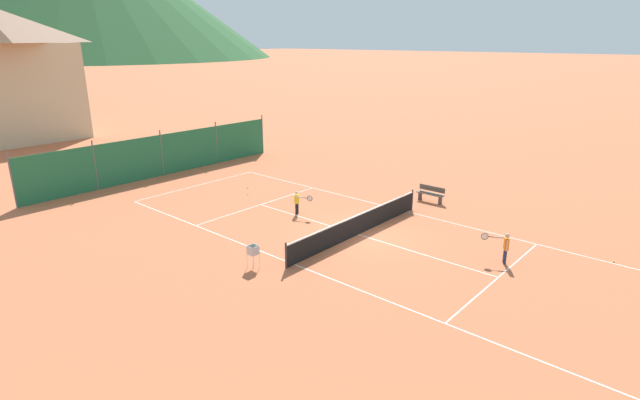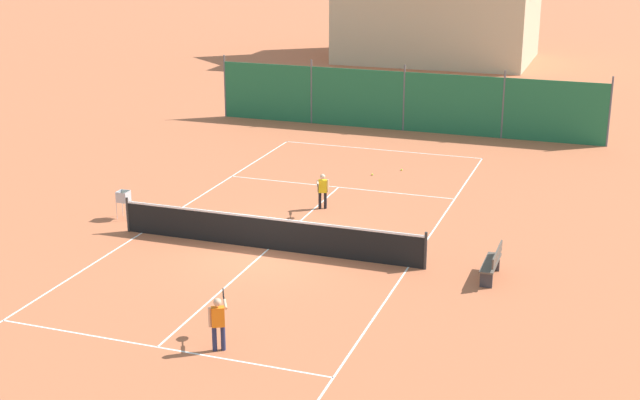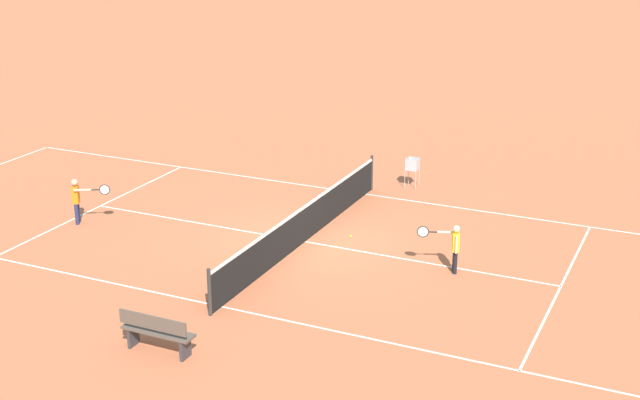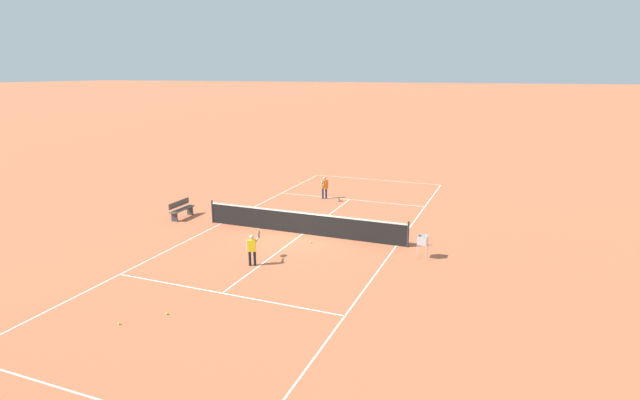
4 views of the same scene
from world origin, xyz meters
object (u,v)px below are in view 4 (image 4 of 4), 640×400
object	(u,v)px
tennis_ball_far_corner	(300,182)
player_near_baseline	(252,247)
player_far_service	(324,186)
courtside_bench	(181,209)
tennis_ball_alley_right	(311,242)
ball_hopper	(423,241)
tennis_ball_mid_court	(119,324)
tennis_ball_service_box	(167,314)
tennis_net	(303,223)

from	to	relation	value
tennis_ball_far_corner	player_near_baseline	bearing A→B (deg)	106.82
player_far_service	courtside_bench	distance (m)	7.79
tennis_ball_alley_right	ball_hopper	size ratio (longest dim) A/B	0.07
tennis_ball_far_corner	courtside_bench	distance (m)	9.45
tennis_ball_mid_court	ball_hopper	size ratio (longest dim) A/B	0.07
player_far_service	courtside_bench	xyz separation A→B (m)	(5.01, 5.96, -0.27)
ball_hopper	player_near_baseline	bearing A→B (deg)	27.91
tennis_ball_service_box	tennis_ball_alley_right	size ratio (longest dim) A/B	1.00
tennis_ball_service_box	player_near_baseline	bearing A→B (deg)	-95.88
tennis_net	tennis_ball_mid_court	distance (m)	9.32
tennis_ball_alley_right	player_far_service	bearing A→B (deg)	-73.19
tennis_ball_service_box	tennis_ball_alley_right	world-z (taller)	same
player_far_service	player_near_baseline	xyz separation A→B (m)	(-1.08, 9.97, -0.04)
tennis_net	courtside_bench	world-z (taller)	tennis_net
tennis_ball_service_box	courtside_bench	size ratio (longest dim) A/B	0.04
player_near_baseline	courtside_bench	distance (m)	7.30
tennis_net	player_far_service	world-z (taller)	player_far_service
tennis_ball_service_box	tennis_ball_mid_court	bearing A→B (deg)	48.29
player_far_service	ball_hopper	size ratio (longest dim) A/B	1.39
tennis_net	player_near_baseline	bearing A→B (deg)	86.30
player_far_service	player_near_baseline	world-z (taller)	player_far_service
courtside_bench	tennis_ball_far_corner	bearing A→B (deg)	-102.80
tennis_ball_far_corner	tennis_ball_alley_right	size ratio (longest dim) A/B	1.00
tennis_ball_alley_right	ball_hopper	bearing A→B (deg)	179.29
player_near_baseline	tennis_ball_far_corner	bearing A→B (deg)	-73.18
tennis_ball_mid_court	courtside_bench	world-z (taller)	courtside_bench
player_far_service	tennis_ball_far_corner	size ratio (longest dim) A/B	18.74
tennis_net	tennis_ball_mid_court	bearing A→B (deg)	80.41
player_near_baseline	tennis_ball_service_box	xyz separation A→B (m)	(0.44, 4.28, -0.65)
player_far_service	tennis_ball_mid_court	bearing A→B (deg)	89.19
tennis_ball_alley_right	player_near_baseline	bearing A→B (deg)	71.13
tennis_ball_mid_court	tennis_net	bearing A→B (deg)	-99.59
tennis_ball_service_box	ball_hopper	xyz separation A→B (m)	(-6.00, -7.22, 0.62)
tennis_net	tennis_ball_alley_right	distance (m)	1.30
player_far_service	ball_hopper	bearing A→B (deg)	133.37
tennis_ball_mid_court	ball_hopper	bearing A→B (deg)	-129.94
tennis_net	player_near_baseline	size ratio (longest dim) A/B	7.90
tennis_ball_far_corner	ball_hopper	world-z (taller)	ball_hopper
tennis_ball_service_box	tennis_ball_far_corner	world-z (taller)	same
tennis_ball_alley_right	ball_hopper	world-z (taller)	ball_hopper
tennis_ball_alley_right	courtside_bench	distance (m)	7.20
player_near_baseline	ball_hopper	world-z (taller)	player_near_baseline
courtside_bench	tennis_ball_mid_court	bearing A→B (deg)	117.37
player_far_service	ball_hopper	distance (m)	9.67
tennis_net	ball_hopper	world-z (taller)	tennis_net
player_far_service	tennis_ball_service_box	xyz separation A→B (m)	(-0.64, 14.25, -0.69)
tennis_ball_mid_court	tennis_ball_alley_right	xyz separation A→B (m)	(-2.32, -8.24, 0.00)
ball_hopper	courtside_bench	xyz separation A→B (m)	(11.65, -1.07, -0.21)
player_far_service	courtside_bench	world-z (taller)	player_far_service
tennis_ball_far_corner	tennis_ball_alley_right	distance (m)	11.39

